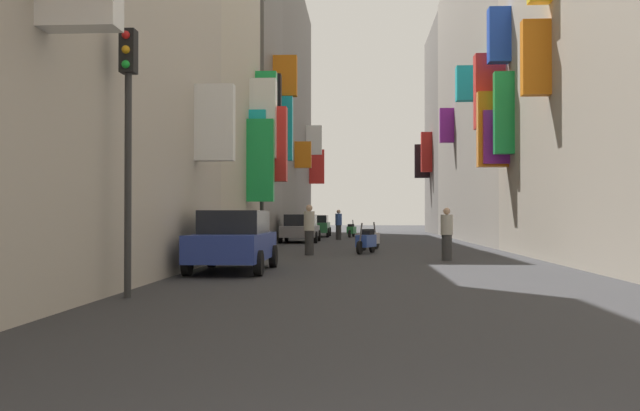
# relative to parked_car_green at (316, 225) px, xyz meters

# --- Properties ---
(ground_plane) EXTENTS (140.00, 140.00, 0.00)m
(ground_plane) POSITION_rel_parked_car_green_xyz_m (3.60, -14.59, -0.75)
(ground_plane) COLOR #2D2D30
(building_left_mid_a) EXTENTS (7.40, 8.57, 12.52)m
(building_left_mid_a) POSITION_rel_parked_car_green_xyz_m (-4.36, -20.75, 5.49)
(building_left_mid_a) COLOR #BCB29E
(building_left_mid_a) RESTS_ON ground
(building_left_mid_c) EXTENTS (7.19, 7.69, 18.52)m
(building_left_mid_c) POSITION_rel_parked_car_green_xyz_m (-4.39, -11.48, 8.49)
(building_left_mid_c) COLOR slate
(building_left_mid_c) RESTS_ON ground
(building_left_far) EXTENTS (7.27, 23.04, 18.36)m
(building_left_far) POSITION_rel_parked_car_green_xyz_m (-4.40, 3.90, 8.42)
(building_left_far) COLOR slate
(building_left_far) RESTS_ON ground
(building_right_mid_a) EXTENTS (7.16, 4.02, 14.98)m
(building_right_mid_a) POSITION_rel_parked_car_green_xyz_m (11.54, -19.58, 6.71)
(building_right_mid_a) COLOR #9E9384
(building_right_mid_a) RESTS_ON ground
(building_right_mid_b) EXTENTS (7.34, 22.38, 16.70)m
(building_right_mid_b) POSITION_rel_parked_car_green_xyz_m (11.59, -6.39, 7.59)
(building_right_mid_b) COLOR gray
(building_right_mid_b) RESTS_ON ground
(building_right_mid_c) EXTENTS (7.22, 10.60, 16.37)m
(building_right_mid_c) POSITION_rel_parked_car_green_xyz_m (11.59, 10.11, 7.42)
(building_right_mid_c) COLOR slate
(building_right_mid_c) RESTS_ON ground
(parked_car_green) EXTENTS (1.87, 4.45, 1.42)m
(parked_car_green) POSITION_rel_parked_car_green_xyz_m (0.00, 0.00, 0.00)
(parked_car_green) COLOR #236638
(parked_car_green) RESTS_ON ground
(parked_car_blue) EXTENTS (1.86, 4.18, 1.53)m
(parked_car_blue) POSITION_rel_parked_car_green_xyz_m (-0.26, -29.17, 0.04)
(parked_car_blue) COLOR navy
(parked_car_blue) RESTS_ON ground
(parked_car_grey) EXTENTS (1.96, 4.44, 1.46)m
(parked_car_grey) POSITION_rel_parked_car_green_xyz_m (-0.21, -9.71, 0.01)
(parked_car_grey) COLOR slate
(parked_car_grey) RESTS_ON ground
(scooter_silver) EXTENTS (0.83, 1.84, 1.13)m
(scooter_silver) POSITION_rel_parked_car_green_xyz_m (3.32, -17.86, -0.29)
(scooter_silver) COLOR #ADADB2
(scooter_silver) RESTS_ON ground
(scooter_green) EXTENTS (0.63, 1.77, 1.13)m
(scooter_green) POSITION_rel_parked_car_green_xyz_m (2.37, -1.14, -0.29)
(scooter_green) COLOR #287F3D
(scooter_green) RESTS_ON ground
(scooter_blue) EXTENTS (0.79, 1.76, 1.13)m
(scooter_blue) POSITION_rel_parked_car_green_xyz_m (3.15, -20.68, -0.29)
(scooter_blue) COLOR #2D4CAD
(scooter_blue) RESTS_ON ground
(pedestrian_crossing) EXTENTS (0.40, 0.40, 1.65)m
(pedestrian_crossing) POSITION_rel_parked_car_green_xyz_m (5.63, -24.57, 0.06)
(pedestrian_crossing) COLOR #363636
(pedestrian_crossing) RESTS_ON ground
(pedestrian_near_left) EXTENTS (0.51, 0.51, 1.74)m
(pedestrian_near_left) POSITION_rel_parked_car_green_xyz_m (1.68, -6.09, 0.12)
(pedestrian_near_left) COLOR #272727
(pedestrian_near_left) RESTS_ON ground
(pedestrian_near_right) EXTENTS (0.52, 0.52, 1.79)m
(pedestrian_near_right) POSITION_rel_parked_car_green_xyz_m (1.12, -21.91, 0.14)
(pedestrian_near_right) COLOR #2B2B2B
(pedestrian_near_right) RESTS_ON ground
(traffic_light_near_corner) EXTENTS (0.26, 0.34, 4.59)m
(traffic_light_near_corner) POSITION_rel_parked_car_green_xyz_m (-1.04, -34.98, 2.35)
(traffic_light_near_corner) COLOR #2D2D2D
(traffic_light_near_corner) RESTS_ON ground
(traffic_light_far_corner) EXTENTS (0.26, 0.34, 4.14)m
(traffic_light_far_corner) POSITION_rel_parked_car_green_xyz_m (-0.97, -19.17, 2.07)
(traffic_light_far_corner) COLOR #2D2D2D
(traffic_light_far_corner) RESTS_ON ground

